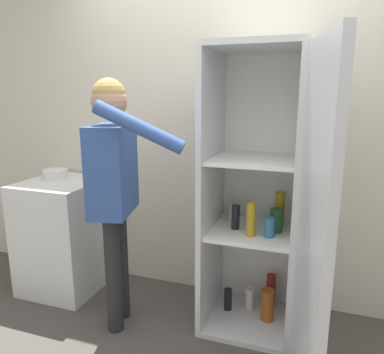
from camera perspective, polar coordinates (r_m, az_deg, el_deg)
wall_back at (r=2.76m, az=7.03°, el=6.79°), size 7.00×0.06×2.55m
refrigerator at (r=2.37m, az=11.21°, el=-3.61°), size 0.77×1.18×1.84m
person at (r=2.42m, az=-11.82°, el=0.50°), size 0.70×0.53×1.65m
counter at (r=3.20m, az=-18.77°, el=-8.33°), size 0.57×0.61×0.88m
bowl at (r=3.16m, az=-20.09°, el=0.40°), size 0.19×0.19×0.08m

